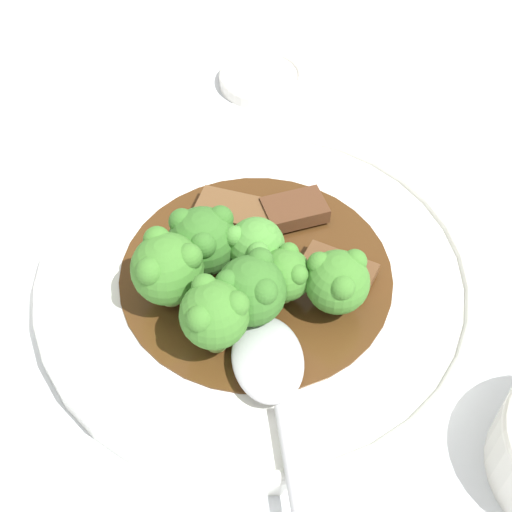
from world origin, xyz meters
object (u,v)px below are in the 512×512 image
at_px(beef_strip_0, 237,212).
at_px(sauce_dish, 262,78).
at_px(beef_strip_2, 339,268).
at_px(broccoli_floret_1, 251,290).
at_px(main_plate, 256,277).
at_px(broccoli_floret_3, 337,281).
at_px(broccoli_floret_0, 251,249).
at_px(serving_spoon, 276,385).
at_px(beef_strip_1, 295,210).
at_px(broccoli_floret_2, 167,268).
at_px(broccoli_floret_5, 214,314).
at_px(broccoli_floret_6, 203,240).
at_px(broccoli_floret_4, 285,274).

bearing_deg(beef_strip_0, sauce_dish, 168.85).
relative_size(beef_strip_2, broccoli_floret_1, 1.08).
distance_m(main_plate, broccoli_floret_3, 0.07).
height_order(broccoli_floret_0, serving_spoon, broccoli_floret_0).
height_order(broccoli_floret_3, serving_spoon, broccoli_floret_3).
relative_size(beef_strip_0, beef_strip_1, 1.34).
relative_size(broccoli_floret_2, broccoli_floret_3, 1.20).
bearing_deg(broccoli_floret_5, broccoli_floret_3, 106.32).
xyz_separation_m(broccoli_floret_5, serving_spoon, (0.04, 0.04, -0.03)).
bearing_deg(broccoli_floret_1, serving_spoon, 10.69).
height_order(broccoli_floret_2, broccoli_floret_3, broccoli_floret_2).
distance_m(broccoli_floret_6, sauce_dish, 0.25).
distance_m(serving_spoon, sauce_dish, 0.35).
bearing_deg(broccoli_floret_4, beef_strip_2, 114.10).
bearing_deg(broccoli_floret_6, broccoli_floret_5, 3.74).
height_order(beef_strip_0, broccoli_floret_4, broccoli_floret_4).
xyz_separation_m(broccoli_floret_4, broccoli_floret_6, (-0.03, -0.05, 0.00)).
bearing_deg(broccoli_floret_5, beef_strip_0, 168.69).
height_order(broccoli_floret_4, sauce_dish, broccoli_floret_4).
bearing_deg(main_plate, serving_spoon, 2.00).
relative_size(main_plate, broccoli_floret_6, 6.30).
bearing_deg(broccoli_floret_3, beef_strip_0, -146.15).
distance_m(beef_strip_2, broccoli_floret_3, 0.04).
xyz_separation_m(broccoli_floret_0, broccoli_floret_6, (-0.01, -0.03, 0.00)).
height_order(beef_strip_0, broccoli_floret_2, broccoli_floret_2).
xyz_separation_m(main_plate, broccoli_floret_2, (0.02, -0.06, 0.04)).
bearing_deg(sauce_dish, broccoli_floret_2, -18.71).
bearing_deg(beef_strip_2, main_plate, -97.38).
bearing_deg(beef_strip_0, broccoli_floret_5, -11.31).
xyz_separation_m(beef_strip_1, broccoli_floret_4, (0.08, -0.02, 0.02)).
height_order(broccoli_floret_4, broccoli_floret_6, broccoli_floret_6).
height_order(beef_strip_1, broccoli_floret_3, broccoli_floret_3).
bearing_deg(broccoli_floret_1, broccoli_floret_2, -112.27).
distance_m(broccoli_floret_0, broccoli_floret_6, 0.03).
xyz_separation_m(broccoli_floret_4, broccoli_floret_5, (0.03, -0.05, 0.01)).
height_order(broccoli_floret_0, broccoli_floret_5, broccoli_floret_5).
bearing_deg(broccoli_floret_6, main_plate, 78.50).
bearing_deg(beef_strip_1, broccoli_floret_1, -24.35).
relative_size(broccoli_floret_3, sauce_dish, 0.58).
height_order(beef_strip_1, broccoli_floret_6, broccoli_floret_6).
relative_size(broccoli_floret_1, broccoli_floret_3, 1.14).
relative_size(beef_strip_0, beef_strip_2, 1.21).
bearing_deg(broccoli_floret_2, serving_spoon, 39.09).
bearing_deg(serving_spoon, beef_strip_2, 148.94).
bearing_deg(broccoli_floret_5, broccoli_floret_0, 153.56).
distance_m(beef_strip_1, broccoli_floret_6, 0.09).
height_order(beef_strip_1, sauce_dish, beef_strip_1).
height_order(beef_strip_2, broccoli_floret_3, broccoli_floret_3).
bearing_deg(beef_strip_2, broccoli_floret_0, -93.90).
distance_m(beef_strip_1, broccoli_floret_4, 0.08).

